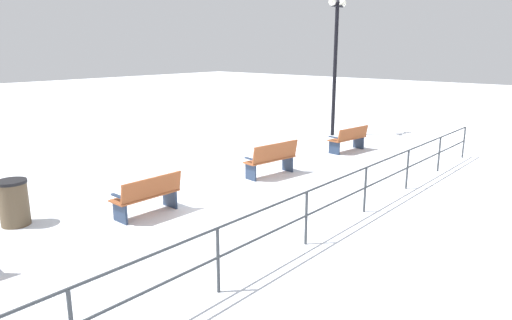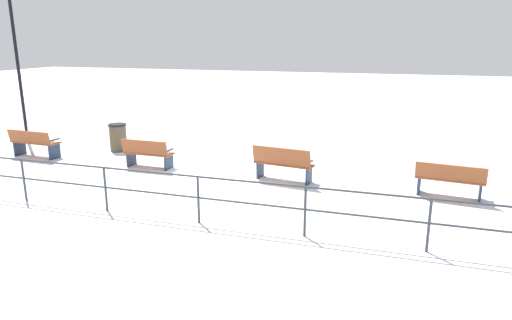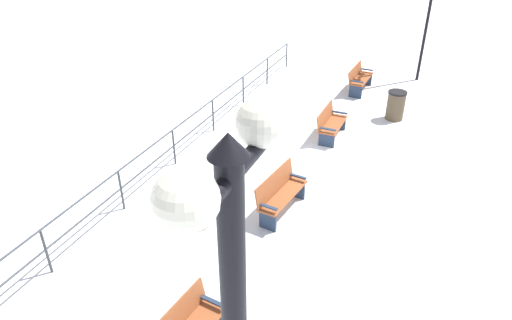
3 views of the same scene
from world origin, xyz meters
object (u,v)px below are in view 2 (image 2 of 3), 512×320
trash_bin (118,137)px  bench_third (148,153)px  bench_second (283,163)px  lamppost_middle (14,35)px  bench_fourth (34,143)px  bench_nearest (450,179)px

trash_bin → bench_third: bearing=-127.3°
bench_second → lamppost_middle: bearing=87.0°
bench_fourth → bench_third: bearing=-86.9°
bench_nearest → bench_third: 8.05m
lamppost_middle → bench_fourth: bearing=-131.9°
bench_third → bench_fourth: bearing=91.2°
trash_bin → bench_second: bearing=-105.0°
lamppost_middle → trash_bin: size_ratio=5.79×
bench_second → lamppost_middle: size_ratio=0.31×
trash_bin → bench_fourth: bearing=127.7°
bench_third → lamppost_middle: size_ratio=0.27×
bench_third → bench_fourth: 4.03m
bench_third → trash_bin: (1.55, 2.03, 0.02)m
bench_fourth → trash_bin: trash_bin is taller
bench_fourth → lamppost_middle: (1.84, 2.06, 3.27)m
bench_nearest → bench_fourth: (0.13, 12.08, 0.03)m
bench_second → trash_bin: bearing=82.7°
bench_second → bench_third: 4.02m
bench_third → bench_fourth: size_ratio=0.88×
bench_fourth → trash_bin: size_ratio=1.81×
bench_third → bench_fourth: (-0.00, 4.03, 0.04)m
bench_second → lamppost_middle: 10.79m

